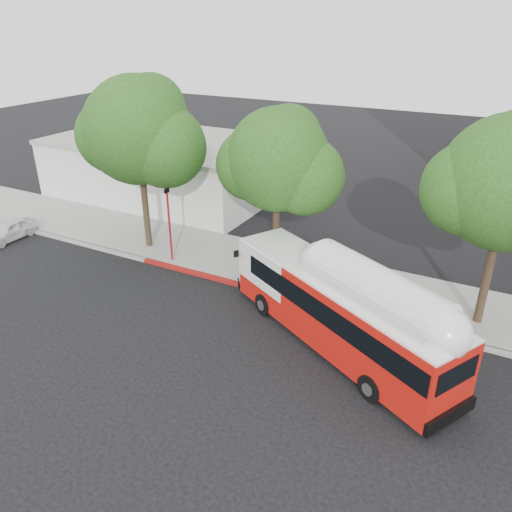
# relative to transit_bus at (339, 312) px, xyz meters

# --- Properties ---
(ground) EXTENTS (120.00, 120.00, 0.00)m
(ground) POSITION_rel_transit_bus_xyz_m (-4.03, -1.30, -1.65)
(ground) COLOR black
(ground) RESTS_ON ground
(sidewalk) EXTENTS (60.00, 5.00, 0.15)m
(sidewalk) POSITION_rel_transit_bus_xyz_m (-4.03, 5.20, -1.57)
(sidewalk) COLOR gray
(sidewalk) RESTS_ON ground
(curb_strip) EXTENTS (60.00, 0.30, 0.15)m
(curb_strip) POSITION_rel_transit_bus_xyz_m (-4.03, 2.60, -1.57)
(curb_strip) COLOR gray
(curb_strip) RESTS_ON ground
(red_curb_segment) EXTENTS (10.00, 0.32, 0.16)m
(red_curb_segment) POSITION_rel_transit_bus_xyz_m (-7.03, 2.60, -1.57)
(red_curb_segment) COLOR maroon
(red_curb_segment) RESTS_ON ground
(street_tree_left) EXTENTS (6.67, 5.80, 9.74)m
(street_tree_left) POSITION_rel_transit_bus_xyz_m (-12.56, 4.26, 4.95)
(street_tree_left) COLOR #2D2116
(street_tree_left) RESTS_ON ground
(street_tree_mid) EXTENTS (5.75, 5.00, 8.62)m
(street_tree_mid) POSITION_rel_transit_bus_xyz_m (-4.62, 4.76, 4.26)
(street_tree_mid) COLOR #2D2116
(street_tree_mid) RESTS_ON ground
(low_commercial_bldg) EXTENTS (16.20, 10.20, 4.25)m
(low_commercial_bldg) POSITION_rel_transit_bus_xyz_m (-18.03, 12.70, 0.50)
(low_commercial_bldg) COLOR silver
(low_commercial_bldg) RESTS_ON ground
(transit_bus) EXTENTS (11.42, 7.60, 3.53)m
(transit_bus) POSITION_rel_transit_bus_xyz_m (0.00, 0.00, 0.00)
(transit_bus) COLOR red
(transit_bus) RESTS_ON ground
(parked_car) EXTENTS (3.49, 1.44, 1.18)m
(parked_car) POSITION_rel_transit_bus_xyz_m (-21.28, 1.21, -1.06)
(parked_car) COLOR silver
(parked_car) RESTS_ON ground
(signal_pole) EXTENTS (0.12, 0.40, 4.26)m
(signal_pole) POSITION_rel_transit_bus_xyz_m (-10.68, 3.26, 0.54)
(signal_pole) COLOR #B4131D
(signal_pole) RESTS_ON ground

